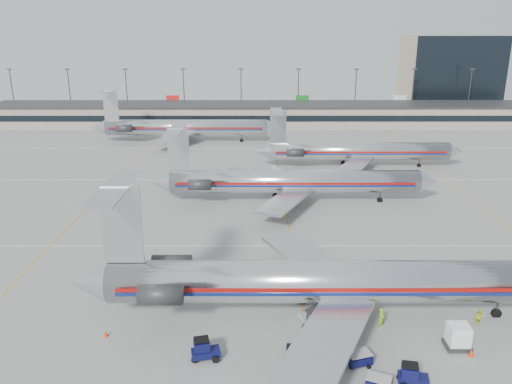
{
  "coord_description": "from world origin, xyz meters",
  "views": [
    {
      "loc": [
        -4.5,
        -47.11,
        24.96
      ],
      "look_at": [
        -4.42,
        18.11,
        4.5
      ],
      "focal_mm": 35.0,
      "sensor_mm": 36.0,
      "label": 1
    }
  ],
  "objects_px": {
    "tug_center": "(297,360)",
    "belt_loader": "(317,313)",
    "jet_second_row": "(288,181)",
    "uld_container": "(458,337)",
    "jet_foreground": "(329,281)"
  },
  "relations": [
    {
      "from": "jet_foreground",
      "to": "uld_container",
      "type": "xyz_separation_m",
      "value": [
        10.2,
        -4.84,
        -2.64
      ]
    },
    {
      "from": "jet_second_row",
      "to": "uld_container",
      "type": "distance_m",
      "value": 40.23
    },
    {
      "from": "jet_second_row",
      "to": "uld_container",
      "type": "height_order",
      "value": "jet_second_row"
    },
    {
      "from": "jet_foreground",
      "to": "belt_loader",
      "type": "relative_size",
      "value": 12.27
    },
    {
      "from": "uld_container",
      "to": "jet_second_row",
      "type": "bearing_deg",
      "value": 107.5
    },
    {
      "from": "jet_foreground",
      "to": "tug_center",
      "type": "relative_size",
      "value": 19.01
    },
    {
      "from": "jet_foreground",
      "to": "jet_second_row",
      "type": "relative_size",
      "value": 1.09
    },
    {
      "from": "uld_container",
      "to": "tug_center",
      "type": "bearing_deg",
      "value": -167.66
    },
    {
      "from": "tug_center",
      "to": "belt_loader",
      "type": "bearing_deg",
      "value": 75.89
    },
    {
      "from": "jet_foreground",
      "to": "belt_loader",
      "type": "distance_m",
      "value": 3.32
    },
    {
      "from": "tug_center",
      "to": "jet_foreground",
      "type": "bearing_deg",
      "value": 70.1
    },
    {
      "from": "tug_center",
      "to": "belt_loader",
      "type": "distance_m",
      "value": 7.91
    },
    {
      "from": "jet_foreground",
      "to": "uld_container",
      "type": "height_order",
      "value": "jet_foreground"
    },
    {
      "from": "jet_second_row",
      "to": "belt_loader",
      "type": "xyz_separation_m",
      "value": [
        0.57,
        -33.75,
        -2.87
      ]
    },
    {
      "from": "jet_foreground",
      "to": "tug_center",
      "type": "bearing_deg",
      "value": -113.95
    }
  ]
}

